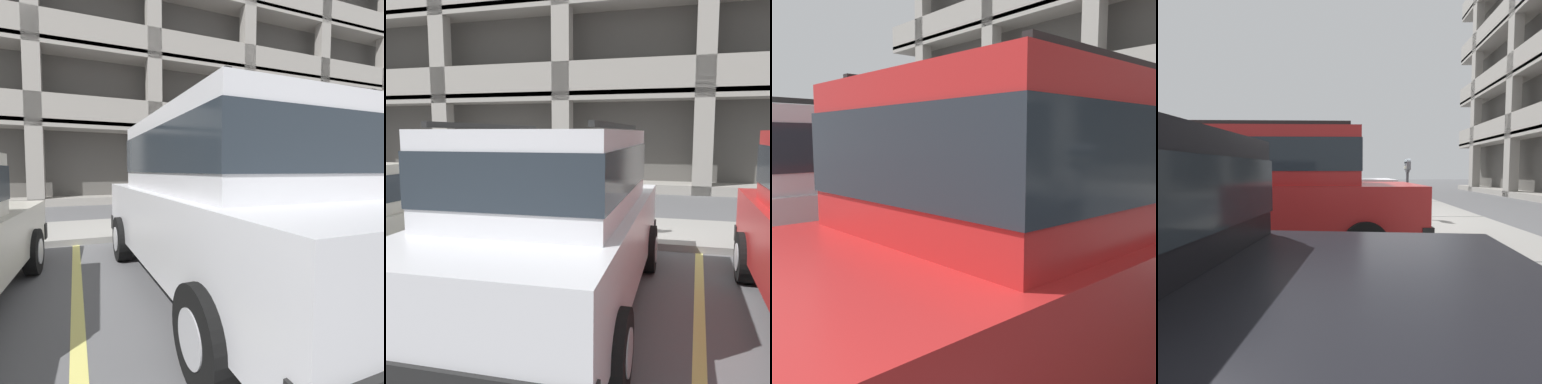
# 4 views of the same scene
# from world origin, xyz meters

# --- Properties ---
(ground_plane) EXTENTS (80.00, 80.00, 0.10)m
(ground_plane) POSITION_xyz_m (0.00, 0.00, -0.05)
(ground_plane) COLOR #565659
(sidewalk) EXTENTS (40.00, 2.20, 0.12)m
(sidewalk) POSITION_xyz_m (0.00, 1.30, 0.06)
(sidewalk) COLOR gray
(sidewalk) RESTS_ON ground_plane
(parking_stall_lines) EXTENTS (12.76, 4.80, 0.01)m
(parking_stall_lines) POSITION_xyz_m (1.58, -1.40, 0.00)
(parking_stall_lines) COLOR #DBD16B
(parking_stall_lines) RESTS_ON ground_plane
(silver_suv) EXTENTS (2.11, 4.83, 2.03)m
(silver_suv) POSITION_xyz_m (0.02, -2.44, 1.09)
(silver_suv) COLOR silver
(silver_suv) RESTS_ON ground_plane
(red_sedan) EXTENTS (2.08, 4.60, 1.54)m
(red_sedan) POSITION_xyz_m (-3.04, -2.61, 0.82)
(red_sedan) COLOR beige
(red_sedan) RESTS_ON ground_plane
(dark_hatchback) EXTENTS (2.13, 4.84, 2.03)m
(dark_hatchback) POSITION_xyz_m (3.09, -2.46, 1.09)
(dark_hatchback) COLOR red
(dark_hatchback) RESTS_ON ground_plane
(parking_meter_near) EXTENTS (0.35, 0.12, 1.54)m
(parking_meter_near) POSITION_xyz_m (-0.04, 0.35, 1.26)
(parking_meter_near) COLOR #47474C
(parking_meter_near) RESTS_ON sidewalk
(fire_hydrant) EXTENTS (0.30, 0.30, 0.70)m
(fire_hydrant) POSITION_xyz_m (-3.61, 0.65, 0.46)
(fire_hydrant) COLOR red
(fire_hydrant) RESTS_ON sidewalk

